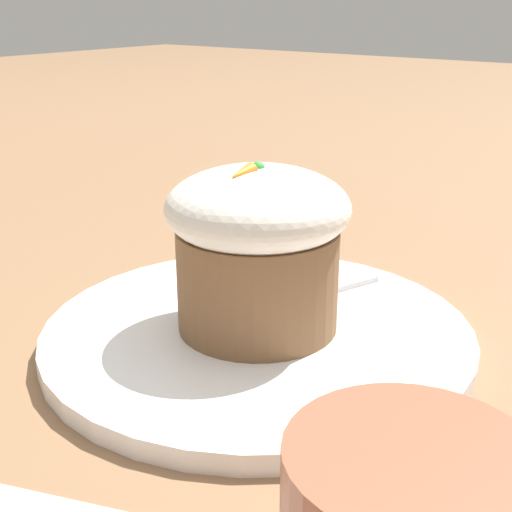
{
  "coord_description": "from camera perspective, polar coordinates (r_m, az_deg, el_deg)",
  "views": [
    {
      "loc": [
        0.32,
        0.24,
        0.21
      ],
      "look_at": [
        0.0,
        0.0,
        0.06
      ],
      "focal_mm": 50.0,
      "sensor_mm": 36.0,
      "label": 1
    }
  ],
  "objects": [
    {
      "name": "spoon",
      "position": [
        0.47,
        2.97,
        -3.33
      ],
      "size": [
        0.1,
        0.05,
        0.01
      ],
      "color": "silver",
      "rests_on": "dessert_plate"
    },
    {
      "name": "dessert_plate",
      "position": [
        0.45,
        0.13,
        -6.3
      ],
      "size": [
        0.26,
        0.26,
        0.01
      ],
      "color": "white",
      "rests_on": "ground_plane"
    },
    {
      "name": "ground_plane",
      "position": [
        0.45,
        0.13,
        -7.01
      ],
      "size": [
        4.0,
        4.0,
        0.0
      ],
      "primitive_type": "plane",
      "color": "#846042"
    },
    {
      "name": "carrot_cake",
      "position": [
        0.42,
        -0.0,
        0.72
      ],
      "size": [
        0.11,
        0.11,
        0.1
      ],
      "color": "brown",
      "rests_on": "dessert_plate"
    }
  ]
}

